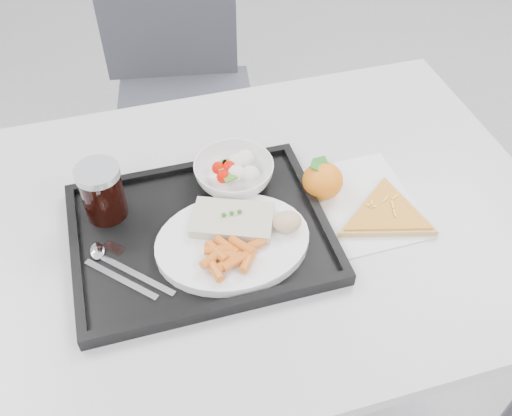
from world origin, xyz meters
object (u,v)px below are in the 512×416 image
at_px(table, 233,243).
at_px(chair, 178,74).
at_px(tray, 200,234).
at_px(cola_glass, 102,191).
at_px(pizza_slice, 386,214).
at_px(tangerine, 323,180).
at_px(dinner_plate, 233,242).
at_px(salad_bowl, 234,173).

bearing_deg(table, chair, 87.63).
height_order(chair, tray, chair).
height_order(chair, cola_glass, chair).
height_order(table, cola_glass, cola_glass).
distance_m(cola_glass, pizza_slice, 0.52).
relative_size(cola_glass, tangerine, 1.07).
distance_m(tray, dinner_plate, 0.07).
xyz_separation_m(salad_bowl, cola_glass, (-0.24, -0.01, 0.03)).
height_order(cola_glass, tangerine, cola_glass).
relative_size(chair, tangerine, 9.19).
bearing_deg(tangerine, table, -174.13).
bearing_deg(table, pizza_slice, -15.12).
height_order(tray, dinner_plate, dinner_plate).
distance_m(chair, tray, 0.89).
distance_m(table, cola_glass, 0.27).
relative_size(tray, salad_bowl, 2.96).
height_order(tray, salad_bowl, salad_bowl).
height_order(tangerine, pizza_slice, tangerine).
bearing_deg(dinner_plate, chair, 86.78).
xyz_separation_m(salad_bowl, pizza_slice, (0.25, -0.16, -0.03)).
bearing_deg(salad_bowl, tangerine, -21.81).
bearing_deg(pizza_slice, chair, 105.03).
relative_size(salad_bowl, cola_glass, 1.41).
xyz_separation_m(table, salad_bowl, (0.03, 0.08, 0.11)).
height_order(chair, dinner_plate, chair).
bearing_deg(chair, tray, -96.59).
height_order(salad_bowl, tangerine, tangerine).
bearing_deg(chair, cola_glass, -108.37).
xyz_separation_m(dinner_plate, cola_glass, (-0.20, 0.14, 0.05)).
bearing_deg(cola_glass, dinner_plate, -34.76).
bearing_deg(salad_bowl, chair, 89.39).
xyz_separation_m(chair, salad_bowl, (-0.01, -0.74, 0.25)).
xyz_separation_m(table, tangerine, (0.18, 0.02, 0.10)).
bearing_deg(tangerine, chair, 100.47).
bearing_deg(dinner_plate, table, 77.22).
distance_m(dinner_plate, pizza_slice, 0.29).
xyz_separation_m(table, cola_glass, (-0.22, 0.07, 0.14)).
bearing_deg(tray, salad_bowl, 49.76).
height_order(table, tray, tray).
bearing_deg(tray, cola_glass, 148.89).
relative_size(tray, dinner_plate, 1.67).
xyz_separation_m(chair, tangerine, (0.15, -0.81, 0.25)).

